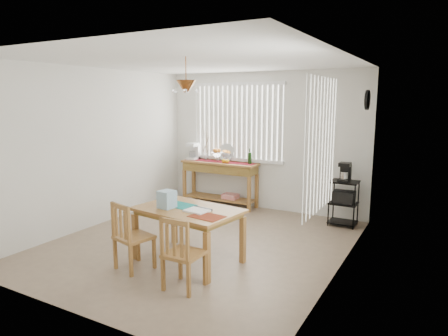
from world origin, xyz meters
The scene contains 10 objects.
ground centered at (0.00, 0.00, -0.01)m, with size 4.00×4.50×0.01m, color gray.
room_shell centered at (0.00, 0.01, 1.69)m, with size 4.20×4.70×2.70m.
sideboard centered at (-0.81, 2.01, 0.66)m, with size 1.56×0.44×0.88m.
sideboard_items centered at (-1.07, 2.03, 1.02)m, with size 1.48×0.37×0.67m.
wire_cart centered at (1.63, 1.90, 0.46)m, with size 0.45×0.36×0.76m.
cart_items centered at (1.63, 1.91, 0.90)m, with size 0.18×0.21×0.31m.
dining_table centered at (0.22, -0.61, 0.63)m, with size 1.42×1.01×0.71m.
table_items centered at (0.08, -0.70, 0.79)m, with size 1.01×0.60×0.23m.
chair_left centered at (-0.24, -1.18, 0.42)m, with size 0.48×0.48×0.86m.
chair_right centered at (0.61, -1.31, 0.41)m, with size 0.40×0.40×0.84m.
Camera 1 is at (3.04, -4.71, 2.09)m, focal length 32.00 mm.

